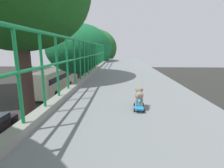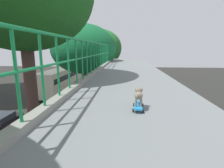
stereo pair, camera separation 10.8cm
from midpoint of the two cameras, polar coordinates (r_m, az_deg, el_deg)
name	(u,v)px [view 2 (the right image)]	position (r m, az deg, el deg)	size (l,w,h in m)	color
car_grey_fifth	(10,154)	(11.49, -30.89, -19.42)	(1.90, 4.28, 1.47)	slate
city_bus	(60,79)	(26.24, -17.09, 1.52)	(2.68, 10.55, 3.37)	beige
roadside_tree_far	(84,50)	(15.17, -9.27, 11.36)	(5.58, 5.58, 8.43)	#563421
roadside_tree_farthest	(101,48)	(24.31, -3.65, 11.86)	(5.79, 5.79, 8.99)	brown
toy_skateboard	(138,106)	(3.05, 9.82, -7.18)	(0.21, 0.49, 0.08)	#1F83CB
small_dog	(139,94)	(3.01, 9.96, -3.47)	(0.16, 0.34, 0.29)	#7F715E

